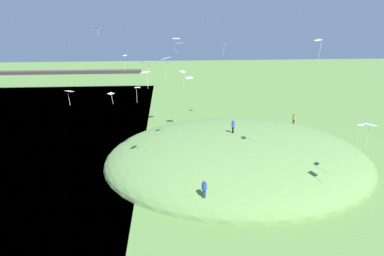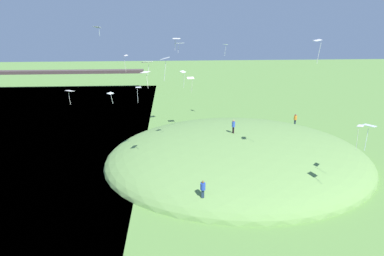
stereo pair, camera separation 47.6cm
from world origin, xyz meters
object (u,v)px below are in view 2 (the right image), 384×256
(kite_0, at_px, (360,128))
(kite_9, at_px, (176,39))
(kite_2, at_px, (147,62))
(kite_13, at_px, (97,27))
(kite_4, at_px, (138,89))
(person_walking_path, at_px, (233,125))
(mooring_post, at_px, (142,147))
(person_near_shore, at_px, (203,187))
(person_watching_kites, at_px, (295,118))
(kite_6, at_px, (191,79))
(kite_5, at_px, (165,60))
(kite_15, at_px, (111,94))
(kite_7, at_px, (183,73))
(kite_12, at_px, (126,58))
(kite_10, at_px, (70,92))
(kite_11, at_px, (146,73))
(kite_8, at_px, (369,127))
(kite_14, at_px, (318,42))
(kite_1, at_px, (179,43))
(kite_3, at_px, (226,46))

(kite_0, xyz_separation_m, kite_9, (-15.57, 10.07, 6.69))
(kite_2, xyz_separation_m, kite_13, (-6.33, 6.36, 3.35))
(kite_4, height_order, kite_9, kite_9)
(person_walking_path, relative_size, mooring_post, 1.50)
(person_near_shore, relative_size, kite_9, 1.28)
(person_watching_kites, relative_size, kite_6, 0.72)
(kite_5, bearing_deg, person_walking_path, 45.63)
(kite_6, bearing_deg, kite_15, -117.08)
(kite_9, bearing_deg, kite_7, -41.10)
(person_watching_kites, height_order, kite_4, kite_4)
(kite_9, bearing_deg, kite_12, 133.41)
(kite_4, xyz_separation_m, mooring_post, (0.39, -2.87, -6.88))
(kite_9, height_order, kite_10, kite_9)
(kite_9, distance_m, kite_11, 4.99)
(kite_4, distance_m, kite_12, 4.16)
(kite_8, distance_m, kite_11, 20.94)
(person_watching_kites, bearing_deg, kite_0, 123.32)
(person_near_shore, bearing_deg, kite_6, 88.09)
(kite_12, bearing_deg, kite_9, -46.59)
(kite_4, xyz_separation_m, kite_8, (19.80, -18.66, 0.88))
(person_walking_path, height_order, kite_14, kite_14)
(kite_7, relative_size, kite_13, 1.56)
(kite_1, xyz_separation_m, kite_3, (6.82, 3.81, -0.71))
(kite_6, distance_m, kite_13, 14.07)
(person_watching_kites, relative_size, kite_12, 0.74)
(person_walking_path, xyz_separation_m, kite_0, (9.02, -10.77, 3.14))
(kite_0, bearing_deg, kite_13, 146.05)
(kite_10, relative_size, kite_11, 0.92)
(person_watching_kites, relative_size, kite_9, 1.25)
(kite_9, relative_size, kite_11, 0.76)
(kite_4, bearing_deg, kite_5, -74.13)
(kite_1, height_order, kite_10, kite_1)
(person_near_shore, height_order, mooring_post, person_near_shore)
(kite_2, bearing_deg, kite_8, -35.43)
(kite_6, bearing_deg, kite_4, -148.27)
(kite_11, distance_m, kite_15, 4.76)
(person_walking_path, relative_size, kite_4, 0.83)
(kite_9, distance_m, mooring_post, 14.64)
(kite_6, xyz_separation_m, kite_10, (-13.24, -11.92, 1.14))
(kite_3, xyz_separation_m, kite_4, (-12.16, -7.47, -4.55))
(person_walking_path, xyz_separation_m, kite_12, (-12.83, 5.93, 7.08))
(person_near_shore, height_order, kite_10, kite_10)
(kite_7, bearing_deg, person_near_shore, -82.68)
(kite_2, bearing_deg, kite_3, 51.72)
(mooring_post, bearing_deg, kite_14, -35.85)
(kite_0, relative_size, kite_14, 1.06)
(person_walking_path, relative_size, person_watching_kites, 1.03)
(kite_15, distance_m, mooring_post, 12.94)
(kite_3, height_order, kite_6, kite_3)
(kite_6, height_order, kite_9, kite_9)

